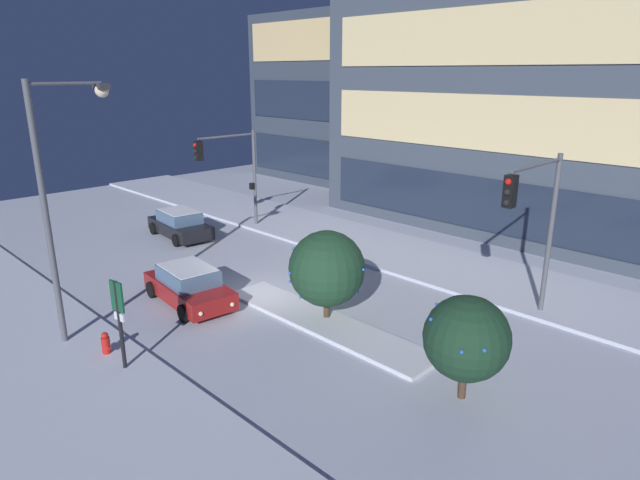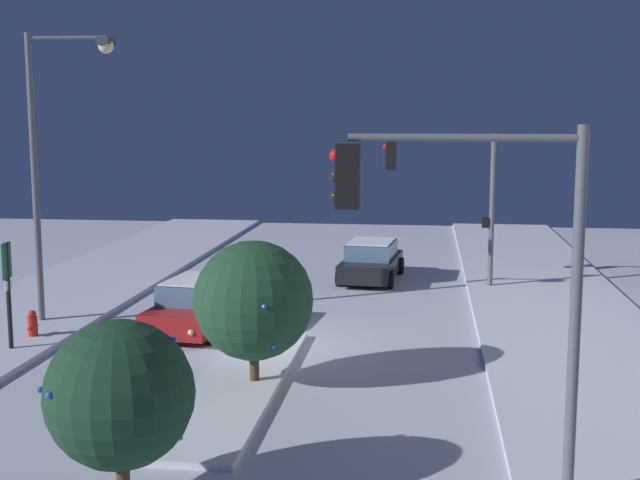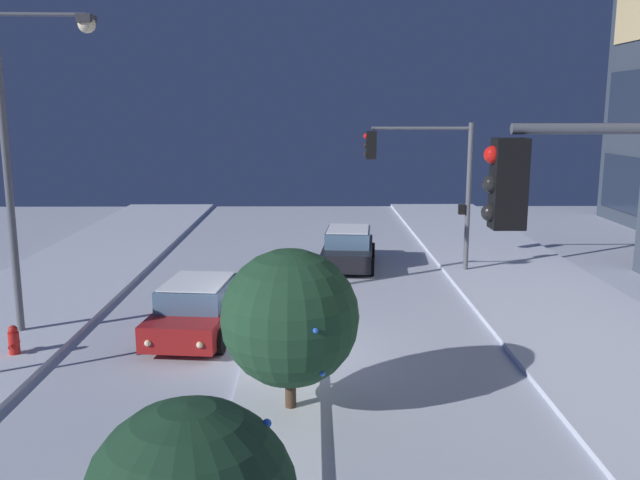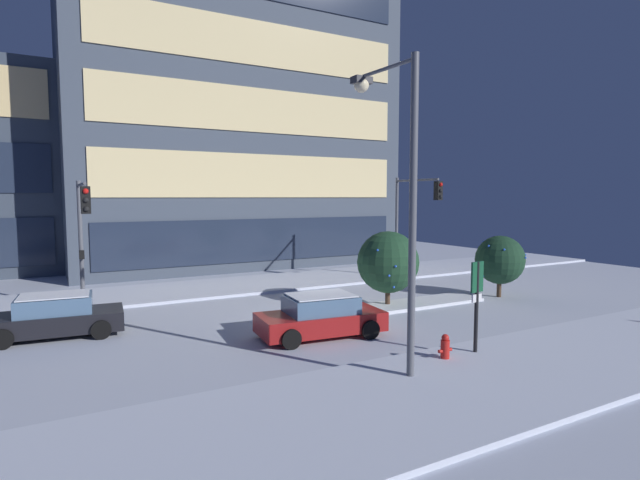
{
  "view_description": "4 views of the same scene",
  "coord_description": "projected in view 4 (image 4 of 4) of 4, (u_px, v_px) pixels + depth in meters",
  "views": [
    {
      "loc": [
        16.13,
        -12.64,
        8.67
      ],
      "look_at": [
        1.33,
        2.09,
        2.19
      ],
      "focal_mm": 30.56,
      "sensor_mm": 36.0,
      "label": 1
    },
    {
      "loc": [
        21.57,
        4.12,
        6.08
      ],
      "look_at": [
        0.29,
        1.38,
        2.93
      ],
      "focal_mm": 46.85,
      "sensor_mm": 36.0,
      "label": 2
    },
    {
      "loc": [
        16.08,
        0.75,
        5.99
      ],
      "look_at": [
        -1.21,
        0.91,
        2.64
      ],
      "focal_mm": 37.72,
      "sensor_mm": 36.0,
      "label": 3
    },
    {
      "loc": [
        -9.7,
        -17.23,
        4.86
      ],
      "look_at": [
        1.02,
        1.99,
        2.95
      ],
      "focal_mm": 28.0,
      "sensor_mm": 36.0,
      "label": 4
    }
  ],
  "objects": [
    {
      "name": "traffic_light_corner_far_left",
      "position": [
        83.0,
        223.0,
        19.99
      ],
      "size": [
        0.32,
        3.97,
        5.54
      ],
      "rotation": [
        0.0,
        0.0,
        -1.57
      ],
      "color": "#565960",
      "rests_on": "ground"
    },
    {
      "name": "fire_hydrant",
      "position": [
        445.0,
        349.0,
        14.59
      ],
      "size": [
        0.48,
        0.26,
        0.86
      ],
      "color": "red",
      "rests_on": "ground"
    },
    {
      "name": "street_lamp_arched",
      "position": [
        397.0,
        175.0,
        13.28
      ],
      "size": [
        0.56,
        2.57,
        8.47
      ],
      "rotation": [
        0.0,
        0.0,
        1.62
      ],
      "color": "#565960",
      "rests_on": "ground"
    },
    {
      "name": "median_strip",
      "position": [
        395.0,
        306.0,
        21.87
      ],
      "size": [
        9.0,
        1.8,
        0.14
      ],
      "primitive_type": "cube",
      "color": "silver",
      "rests_on": "ground"
    },
    {
      "name": "decorated_tree_median",
      "position": [
        500.0,
        260.0,
        24.12
      ],
      "size": [
        2.35,
        2.35,
        3.0
      ],
      "color": "#473323",
      "rests_on": "ground"
    },
    {
      "name": "car_near",
      "position": [
        321.0,
        317.0,
        17.3
      ],
      "size": [
        4.59,
        2.44,
        1.49
      ],
      "rotation": [
        0.0,
        0.0,
        -0.1
      ],
      "color": "maroon",
      "rests_on": "ground"
    },
    {
      "name": "car_far",
      "position": [
        55.0,
        317.0,
        17.27
      ],
      "size": [
        4.6,
        2.4,
        1.49
      ],
      "rotation": [
        0.0,
        0.0,
        3.05
      ],
      "color": "black",
      "rests_on": "ground"
    },
    {
      "name": "traffic_light_corner_far_right",
      "position": [
        413.0,
        209.0,
        28.24
      ],
      "size": [
        0.32,
        3.89,
        5.99
      ],
      "rotation": [
        0.0,
        0.0,
        -1.57
      ],
      "color": "#565960",
      "rests_on": "ground"
    },
    {
      "name": "parking_info_sign",
      "position": [
        477.0,
        296.0,
        15.07
      ],
      "size": [
        0.55,
        0.14,
        2.92
      ],
      "rotation": [
        0.0,
        0.0,
        1.72
      ],
      "color": "black",
      "rests_on": "ground"
    },
    {
      "name": "office_tower_main",
      "position": [
        231.0,
        32.0,
        35.49
      ],
      "size": [
        22.38,
        10.2,
        33.08
      ],
      "color": "#424C5B",
      "rests_on": "ground"
    },
    {
      "name": "curb_strip_near",
      "position": [
        476.0,
        381.0,
        12.97
      ],
      "size": [
        52.0,
        5.2,
        0.14
      ],
      "primitive_type": "cube",
      "color": "silver",
      "rests_on": "ground"
    },
    {
      "name": "decorated_tree_left_of_median",
      "position": [
        388.0,
        262.0,
        21.88
      ],
      "size": [
        2.72,
        2.72,
        3.36
      ],
      "color": "#473323",
      "rests_on": "ground"
    },
    {
      "name": "ground",
      "position": [
        322.0,
        318.0,
        20.11
      ],
      "size": [
        52.0,
        52.0,
        0.0
      ],
      "primitive_type": "plane",
      "color": "silver"
    },
    {
      "name": "curb_strip_far",
      "position": [
        248.0,
        285.0,
        27.25
      ],
      "size": [
        52.0,
        5.2,
        0.14
      ],
      "primitive_type": "cube",
      "color": "silver",
      "rests_on": "ground"
    }
  ]
}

